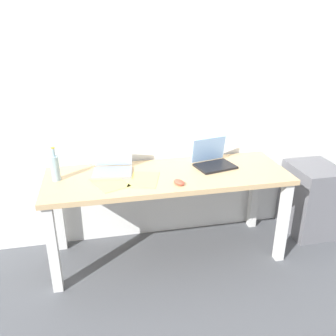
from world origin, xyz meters
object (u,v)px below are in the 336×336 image
at_px(filing_cabinet, 311,199).
at_px(desk, 168,185).
at_px(computer_mouse, 179,182).
at_px(laptop_left, 113,167).
at_px(beer_bottle, 55,167).
at_px(laptop_right, 213,160).

bearing_deg(filing_cabinet, desk, -176.28).
height_order(computer_mouse, filing_cabinet, computer_mouse).
xyz_separation_m(desk, laptop_left, (-0.42, 0.14, 0.14)).
bearing_deg(beer_bottle, laptop_left, 10.31).
relative_size(laptop_left, laptop_right, 0.94).
bearing_deg(filing_cabinet, beer_bottle, -179.18).
distance_m(desk, filing_cabinet, 1.42).
relative_size(laptop_right, filing_cabinet, 0.54).
relative_size(laptop_right, computer_mouse, 3.55).
bearing_deg(beer_bottle, filing_cabinet, 0.82).
bearing_deg(laptop_right, beer_bottle, -178.42).
bearing_deg(laptop_right, desk, -167.00).
bearing_deg(computer_mouse, beer_bottle, 135.06).
bearing_deg(desk, laptop_left, 162.21).
distance_m(laptop_left, computer_mouse, 0.57).
bearing_deg(laptop_left, laptop_right, -2.99).
distance_m(desk, laptop_left, 0.47).
height_order(laptop_left, computer_mouse, laptop_left).
bearing_deg(computer_mouse, filing_cabinet, -15.91).
xyz_separation_m(laptop_left, beer_bottle, (-0.43, -0.08, 0.06)).
bearing_deg(filing_cabinet, laptop_right, 179.86).
relative_size(laptop_left, filing_cabinet, 0.51).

